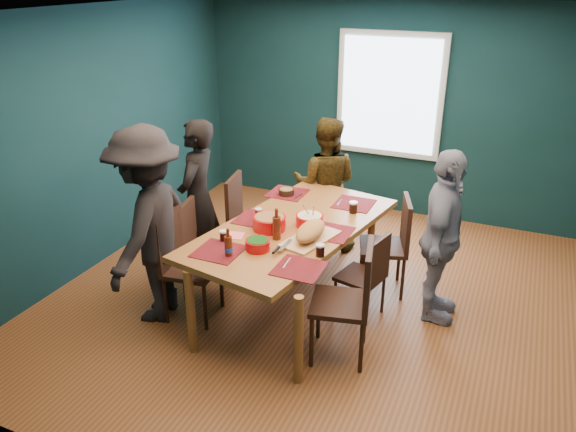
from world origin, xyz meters
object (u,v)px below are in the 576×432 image
object	(u,v)px
person_back	(325,184)
bowl_herbs	(258,244)
cutting_board	(310,233)
chair_left_near	(182,258)
person_right	(442,238)
chair_right_near	(353,294)
bowl_salad	(269,222)
chair_left_far	(244,214)
chair_left_mid	(198,242)
person_near_left	(149,226)
chair_right_mid	(368,271)
dining_table	(292,233)
person_far_left	(198,199)
bowl_dumpling	(310,220)
chair_right_far	(393,239)

from	to	relation	value
person_back	bowl_herbs	distance (m)	1.87
cutting_board	bowl_herbs	bearing A→B (deg)	-119.92
chair_left_near	person_right	bearing A→B (deg)	14.93
chair_right_near	person_right	xyz separation A→B (m)	(0.54, 0.89, 0.21)
chair_left_near	person_back	world-z (taller)	person_back
person_back	bowl_salad	world-z (taller)	person_back
chair_left_far	chair_left_mid	world-z (taller)	chair_left_far
person_near_left	bowl_salad	distance (m)	1.08
chair_right_mid	person_near_left	distance (m)	2.02
dining_table	chair_left_far	size ratio (longest dim) A/B	2.39
person_far_left	person_back	world-z (taller)	person_far_left
chair_left_mid	chair_left_near	world-z (taller)	chair_left_near
chair_left_mid	chair_right_near	xyz separation A→B (m)	(1.70, -0.39, 0.05)
dining_table	chair_left_near	bearing A→B (deg)	-136.86
person_near_left	dining_table	bearing A→B (deg)	111.99
bowl_dumpling	bowl_salad	bearing A→B (deg)	-144.94
chair_right_near	chair_left_mid	bearing A→B (deg)	154.53
bowl_salad	bowl_dumpling	bearing A→B (deg)	35.06
chair_left_near	person_far_left	bearing A→B (deg)	102.89
chair_right_far	bowl_salad	world-z (taller)	chair_right_far
chair_right_mid	person_far_left	bearing A→B (deg)	-171.24
person_back	person_right	distance (m)	1.75
chair_left_far	bowl_salad	xyz separation A→B (m)	(0.66, -0.74, 0.33)
person_far_left	bowl_salad	world-z (taller)	person_far_left
dining_table	bowl_herbs	bearing A→B (deg)	-87.84
person_near_left	bowl_dumpling	xyz separation A→B (m)	(1.25, 0.73, -0.02)
cutting_board	dining_table	bearing A→B (deg)	155.44
person_back	bowl_herbs	bearing A→B (deg)	79.59
chair_left_near	chair_right_near	size ratio (longest dim) A/B	0.97
bowl_dumpling	cutting_board	distance (m)	0.30
chair_right_mid	chair_right_far	bearing A→B (deg)	95.69
chair_right_near	person_back	bearing A→B (deg)	103.68
chair_right_near	person_back	size ratio (longest dim) A/B	0.68
bowl_dumpling	chair_left_near	bearing A→B (deg)	-148.35
bowl_herbs	person_near_left	bearing A→B (deg)	-173.93
chair_left_far	bowl_herbs	bearing A→B (deg)	-66.64
person_back	bowl_dumpling	size ratio (longest dim) A/B	6.04
dining_table	chair_right_mid	size ratio (longest dim) A/B	2.82
chair_right_near	bowl_herbs	xyz separation A→B (m)	(-0.85, -0.01, 0.28)
cutting_board	bowl_salad	bearing A→B (deg)	-173.84
chair_right_mid	bowl_herbs	world-z (taller)	bowl_herbs
chair_right_near	person_near_left	bearing A→B (deg)	170.88
chair_right_far	bowl_salad	bearing A→B (deg)	-159.75
chair_left_mid	person_right	distance (m)	2.31
bowl_dumpling	cutting_board	xyz separation A→B (m)	(0.12, -0.28, 0.01)
chair_left_near	chair_right_far	bearing A→B (deg)	27.77
chair_right_far	bowl_herbs	size ratio (longest dim) A/B	4.69
chair_left_far	person_right	world-z (taller)	person_right
person_right	person_far_left	bearing A→B (deg)	90.24
chair_right_near	person_back	distance (m)	2.08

